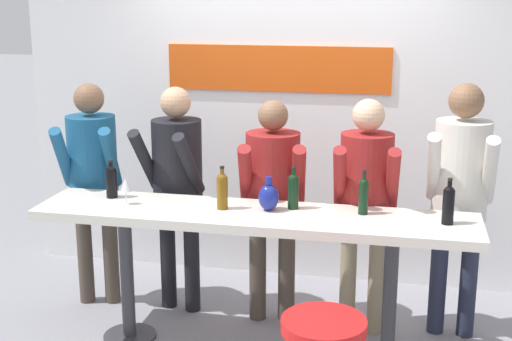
# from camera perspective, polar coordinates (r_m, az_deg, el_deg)

# --- Properties ---
(back_wall) EXTENTS (4.42, 0.12, 2.54)m
(back_wall) POSITION_cam_1_polar(r_m,az_deg,el_deg) (5.78, 2.73, 3.71)
(back_wall) COLOR white
(back_wall) RESTS_ON ground_plane
(tasting_table) EXTENTS (2.82, 0.57, 0.97)m
(tasting_table) POSITION_cam_1_polar(r_m,az_deg,el_deg) (4.56, -0.23, -4.97)
(tasting_table) COLOR silver
(tasting_table) RESTS_ON ground_plane
(person_far_left) EXTENTS (0.49, 0.59, 1.68)m
(person_far_left) POSITION_cam_1_polar(r_m,az_deg,el_deg) (5.37, -12.93, 0.01)
(person_far_left) COLOR #473D33
(person_far_left) RESTS_ON ground_plane
(person_left) EXTENTS (0.48, 0.58, 1.68)m
(person_left) POSITION_cam_1_polar(r_m,az_deg,el_deg) (5.16, -6.35, -0.38)
(person_left) COLOR black
(person_left) RESTS_ON ground_plane
(person_center_left) EXTENTS (0.50, 0.58, 1.61)m
(person_center_left) POSITION_cam_1_polar(r_m,az_deg,el_deg) (4.97, 1.34, -1.45)
(person_center_left) COLOR #473D33
(person_center_left) RESTS_ON ground_plane
(person_center) EXTENTS (0.44, 0.54, 1.65)m
(person_center) POSITION_cam_1_polar(r_m,az_deg,el_deg) (4.83, 8.76, -1.71)
(person_center) COLOR gray
(person_center) RESTS_ON ground_plane
(person_center_right) EXTENTS (0.46, 0.57, 1.75)m
(person_center_right) POSITION_cam_1_polar(r_m,az_deg,el_deg) (4.90, 16.03, -1.01)
(person_center_right) COLOR #23283D
(person_center_right) RESTS_ON ground_plane
(wine_bottle_0) EXTENTS (0.07, 0.07, 0.28)m
(wine_bottle_0) POSITION_cam_1_polar(r_m,az_deg,el_deg) (4.41, 15.15, -2.52)
(wine_bottle_0) COLOR black
(wine_bottle_0) RESTS_ON tasting_table
(wine_bottle_1) EXTENTS (0.06, 0.06, 0.28)m
(wine_bottle_1) POSITION_cam_1_polar(r_m,az_deg,el_deg) (4.49, 8.60, -1.90)
(wine_bottle_1) COLOR black
(wine_bottle_1) RESTS_ON tasting_table
(wine_bottle_2) EXTENTS (0.08, 0.08, 0.26)m
(wine_bottle_2) POSITION_cam_1_polar(r_m,az_deg,el_deg) (4.90, -11.50, -0.74)
(wine_bottle_2) COLOR black
(wine_bottle_2) RESTS_ON tasting_table
(wine_bottle_3) EXTENTS (0.07, 0.07, 0.28)m
(wine_bottle_3) POSITION_cam_1_polar(r_m,az_deg,el_deg) (4.55, -2.72, -1.51)
(wine_bottle_3) COLOR brown
(wine_bottle_3) RESTS_ON tasting_table
(wine_bottle_4) EXTENTS (0.07, 0.07, 0.28)m
(wine_bottle_4) POSITION_cam_1_polar(r_m,az_deg,el_deg) (4.56, 3.00, -1.52)
(wine_bottle_4) COLOR black
(wine_bottle_4) RESTS_ON tasting_table
(wine_glass_0) EXTENTS (0.07, 0.07, 0.18)m
(wine_glass_0) POSITION_cam_1_polar(r_m,az_deg,el_deg) (4.72, -10.38, -1.21)
(wine_glass_0) COLOR silver
(wine_glass_0) RESTS_ON tasting_table
(decorative_vase) EXTENTS (0.13, 0.13, 0.22)m
(decorative_vase) POSITION_cam_1_polar(r_m,az_deg,el_deg) (4.53, 1.01, -2.13)
(decorative_vase) COLOR navy
(decorative_vase) RESTS_ON tasting_table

